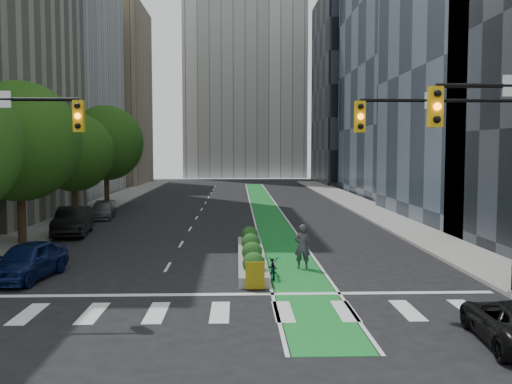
{
  "coord_description": "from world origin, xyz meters",
  "views": [
    {
      "loc": [
        0.55,
        -18.73,
        5.16
      ],
      "look_at": [
        1.51,
        9.91,
        3.0
      ],
      "focal_mm": 40.0,
      "sensor_mm": 36.0,
      "label": 1
    }
  ],
  "objects": [
    {
      "name": "tree_mid",
      "position": [
        -11.0,
        12.0,
        5.57
      ],
      "size": [
        6.4,
        6.4,
        8.78
      ],
      "color": "black",
      "rests_on": "ground"
    },
    {
      "name": "bike_lane_paint",
      "position": [
        3.0,
        30.0,
        0.01
      ],
      "size": [
        2.2,
        70.0,
        0.01
      ],
      "primitive_type": "cube",
      "color": "#177E2B",
      "rests_on": "ground"
    },
    {
      "name": "building_glass_far",
      "position": [
        21.0,
        45.0,
        21.0
      ],
      "size": [
        14.0,
        24.0,
        42.0
      ],
      "primitive_type": "cube",
      "color": "#19212D",
      "rests_on": "ground"
    },
    {
      "name": "parked_car_left_near",
      "position": [
        -7.76,
        3.86,
        0.75
      ],
      "size": [
        2.37,
        4.62,
        1.51
      ],
      "primitive_type": "imported",
      "rotation": [
        0.0,
        0.0,
        -0.14
      ],
      "color": "#0B1847",
      "rests_on": "ground"
    },
    {
      "name": "building_tan_far",
      "position": [
        -20.0,
        66.0,
        13.0
      ],
      "size": [
        14.0,
        16.0,
        26.0
      ],
      "primitive_type": "cube",
      "color": "tan",
      "rests_on": "ground"
    },
    {
      "name": "bicycle",
      "position": [
        2.0,
        3.87,
        0.46
      ],
      "size": [
        0.64,
        1.76,
        0.92
      ],
      "primitive_type": "imported",
      "rotation": [
        0.0,
        0.0,
        -0.02
      ],
      "color": "gray",
      "rests_on": "ground"
    },
    {
      "name": "tree_midfar",
      "position": [
        -11.0,
        22.0,
        4.95
      ],
      "size": [
        5.6,
        5.6,
        7.76
      ],
      "color": "black",
      "rests_on": "ground"
    },
    {
      "name": "parked_car_left_mid",
      "position": [
        -9.31,
        15.59,
        0.85
      ],
      "size": [
        2.36,
        5.31,
        1.69
      ],
      "primitive_type": "imported",
      "rotation": [
        0.0,
        0.0,
        0.11
      ],
      "color": "black",
      "rests_on": "ground"
    },
    {
      "name": "sidewalk_right",
      "position": [
        11.8,
        25.0,
        0.07
      ],
      "size": [
        3.6,
        90.0,
        0.15
      ],
      "primitive_type": "cube",
      "color": "gray",
      "rests_on": "ground"
    },
    {
      "name": "median_planter",
      "position": [
        1.2,
        7.04,
        0.37
      ],
      "size": [
        1.2,
        10.26,
        1.1
      ],
      "color": "gray",
      "rests_on": "ground"
    },
    {
      "name": "sidewalk_left",
      "position": [
        -11.8,
        25.0,
        0.07
      ],
      "size": [
        3.6,
        90.0,
        0.15
      ],
      "primitive_type": "cube",
      "color": "gray",
      "rests_on": "ground"
    },
    {
      "name": "signal_right",
      "position": [
        8.67,
        0.47,
        4.8
      ],
      "size": [
        5.82,
        0.51,
        7.2
      ],
      "color": "black",
      "rests_on": "ground"
    },
    {
      "name": "cyclist",
      "position": [
        3.36,
        5.52,
        0.97
      ],
      "size": [
        0.72,
        0.48,
        1.94
      ],
      "primitive_type": "imported",
      "rotation": [
        0.0,
        0.0,
        3.17
      ],
      "color": "#3A3540",
      "rests_on": "ground"
    },
    {
      "name": "tree_far",
      "position": [
        -11.0,
        32.0,
        5.69
      ],
      "size": [
        6.6,
        6.6,
        9.0
      ],
      "color": "black",
      "rests_on": "ground"
    },
    {
      "name": "building_dark_end",
      "position": [
        20.0,
        68.0,
        14.0
      ],
      "size": [
        14.0,
        18.0,
        28.0
      ],
      "primitive_type": "cube",
      "color": "black",
      "rests_on": "ground"
    },
    {
      "name": "parked_car_left_far",
      "position": [
        -9.5,
        23.77,
        0.62
      ],
      "size": [
        2.11,
        4.4,
        1.24
      ],
      "primitive_type": "imported",
      "rotation": [
        0.0,
        0.0,
        0.09
      ],
      "color": "#57595C",
      "rests_on": "ground"
    },
    {
      "name": "ground",
      "position": [
        0.0,
        0.0,
        0.0
      ],
      "size": [
        160.0,
        160.0,
        0.0
      ],
      "primitive_type": "plane",
      "color": "black",
      "rests_on": "ground"
    }
  ]
}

